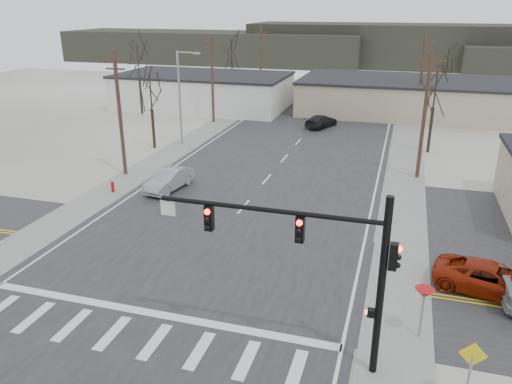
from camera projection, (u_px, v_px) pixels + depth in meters
The scene contains 28 objects.
ground at pixel (198, 261), 27.24m from camera, with size 140.00×140.00×0.00m, color white.
main_road at pixel (270, 176), 40.67m from camera, with size 18.00×110.00×0.05m, color #232426.
cross_road at pixel (198, 261), 27.23m from camera, with size 90.00×10.00×0.04m, color #232426.
sidewalk_left at pixel (177, 149), 47.98m from camera, with size 3.00×90.00×0.06m, color gray.
sidewalk_right at pixel (406, 169), 42.31m from camera, with size 3.00×90.00×0.06m, color gray.
traffic_signal_mast at pixel (329, 256), 17.91m from camera, with size 8.95×0.43×7.20m.
fire_hydrant at pixel (113, 187), 36.98m from camera, with size 0.24×0.24×0.87m.
yield_sign at pixel (424, 295), 20.29m from camera, with size 0.80×0.80×2.35m.
diamond_sign at pixel (471, 368), 16.92m from camera, with size 0.92×0.10×2.61m.
building_left_far at pixel (203, 91), 66.56m from camera, with size 22.30×12.30×4.50m.
building_right_far at pixel (406, 96), 63.22m from camera, with size 26.30×14.30×4.30m.
upole_left_b at pixel (120, 111), 39.22m from camera, with size 2.20×0.30×10.00m.
upole_left_c at pixel (212, 78), 57.14m from camera, with size 2.20×0.30×10.00m.
upole_left_d at pixel (261, 60), 75.06m from camera, with size 2.20×0.30×10.00m.
upole_right_a at pixel (424, 114), 38.44m from camera, with size 2.20×0.30×10.00m.
upole_right_b at pixel (421, 76), 58.15m from camera, with size 2.20×0.30×10.00m.
streetlight_main at pixel (181, 93), 48.04m from camera, with size 2.40×0.25×9.00m.
tree_left_near at pixel (151, 94), 46.78m from camera, with size 3.30×3.30×7.35m.
tree_right_mid at pixel (435, 89), 45.09m from camera, with size 3.74×3.74×8.33m.
tree_left_far at pixel (232, 56), 69.97m from camera, with size 3.96×3.96×8.82m.
tree_right_far at pixel (447, 63), 67.84m from camera, with size 3.52×3.52×7.84m.
tree_left_mid at pixel (138, 63), 61.36m from camera, with size 3.96×3.96×8.82m.
hill_left at pixel (212, 47), 117.79m from camera, with size 70.00×18.00×7.00m, color #333026.
hill_center at pixel (435, 46), 107.65m from camera, with size 80.00×18.00×9.00m, color #333026.
sedan_crossing at pixel (169, 180), 37.37m from camera, with size 1.63×4.67×1.54m, color gray.
car_far_a at pixel (321, 121), 56.29m from camera, with size 1.94×4.78×1.39m, color black.
car_far_b at pixel (305, 99), 69.76m from camera, with size 1.58×3.93×1.34m, color black.
car_parked_red at pixel (491, 279), 24.00m from camera, with size 2.43×5.26×1.46m, color maroon.
Camera 1 is at (9.93, -22.22, 13.19)m, focal length 35.00 mm.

